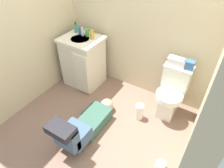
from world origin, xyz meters
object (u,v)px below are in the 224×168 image
Objects in this scene: faucet at (86,31)px; toilet_paper_roll at (161,165)px; bottle_green at (87,33)px; bottle_white at (92,33)px; bottle_blue at (79,31)px; bottle_clear at (82,32)px; paper_towel_roll at (139,112)px; toilet at (171,93)px; toiletry_bag at (189,65)px; bottle_amber at (92,34)px; vanity_cabinet at (83,61)px; tissue_box at (177,62)px; soap_dispenser at (76,28)px; person_plumber at (84,125)px.

faucet is 0.91× the size of toilet_paper_roll.
bottle_white is (0.07, 0.03, -0.00)m from bottle_green.
bottle_blue is 0.06m from bottle_clear.
faucet is 2.11m from toilet_paper_roll.
bottle_blue is at bearing -148.04° from faucet.
paper_towel_roll is (1.11, -0.36, -0.76)m from bottle_green.
bottle_green is at bearing 178.20° from toilet.
toilet_paper_roll is at bearing -45.79° from paper_towel_roll.
bottle_blue is (-1.65, -0.07, 0.08)m from toiletry_bag.
bottle_amber is at bearing -3.27° from bottle_clear.
vanity_cabinet is 3.73× the size of tissue_box.
toiletry_bag is at bearing 0.73° from bottle_white.
bottle_green reaches higher than tissue_box.
bottle_amber is at bearing -176.70° from toiletry_bag.
bottle_clear is at bearing 179.20° from toilet.
vanity_cabinet is at bearing -33.10° from soap_dispenser.
bottle_white is (0.10, 0.14, 0.45)m from vanity_cabinet.
toiletry_bag is 1.13× the size of toilet_paper_roll.
bottle_green is at bearing -178.25° from toiletry_bag.
bottle_green is 1.39m from paper_towel_roll.
bottle_green is 0.12m from bottle_amber.
toilet is 7.23× the size of bottle_white.
soap_dispenser is at bearing 171.79° from bottle_amber.
paper_towel_roll is (-0.40, -0.41, -0.69)m from toiletry_bag.
bottle_white is 0.08m from bottle_amber.
toilet_paper_roll is at bearing -26.34° from soap_dispenser.
toilet is at bearing -3.18° from faucet.
toiletry_bag is 1.11× the size of bottle_green.
toilet is at bearing -0.45° from bottle_amber.
bottle_clear is 1.12× the size of bottle_green.
bottle_white reaches higher than toilet_paper_roll.
paper_towel_roll is at bearing -15.80° from soap_dispenser.
person_plumber is 0.78m from paper_towel_roll.
bottle_white is at bearing -179.19° from tissue_box.
person_plumber is at bearing -60.38° from bottle_white.
vanity_cabinet reaches higher than toilet.
bottle_blue is at bearing -19.75° from soap_dispenser.
bottle_clear reaches higher than tissue_box.
soap_dispenser is 0.23m from bottle_green.
paper_towel_roll is (0.47, 0.62, -0.06)m from person_plumber.
toiletry_bag is at bearing 0.36° from faucet.
paper_towel_roll is (1.05, -0.39, -0.75)m from bottle_white.
faucet is 0.19m from soap_dispenser.
faucet reaches higher than toilet_paper_roll.
bottle_green is 2.06m from toilet_paper_roll.
paper_towel_roll reaches higher than toilet_paper_roll.
faucet reaches higher than person_plumber.
tissue_box is (0.72, 1.03, 0.62)m from person_plumber.
person_plumber is 1.49m from toiletry_bag.
faucet is 1.41m from person_plumber.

